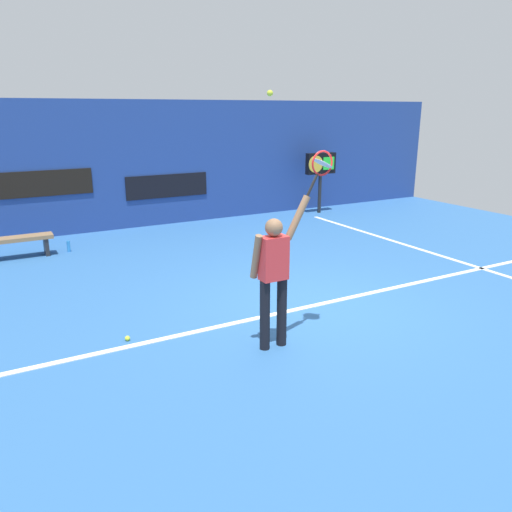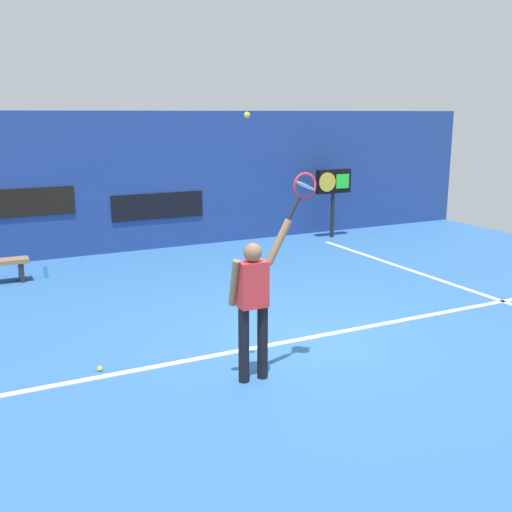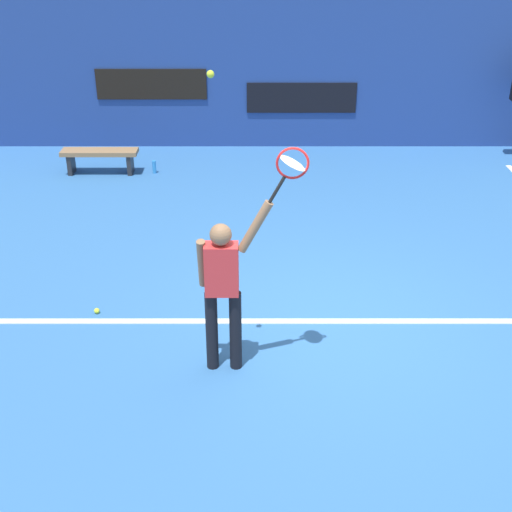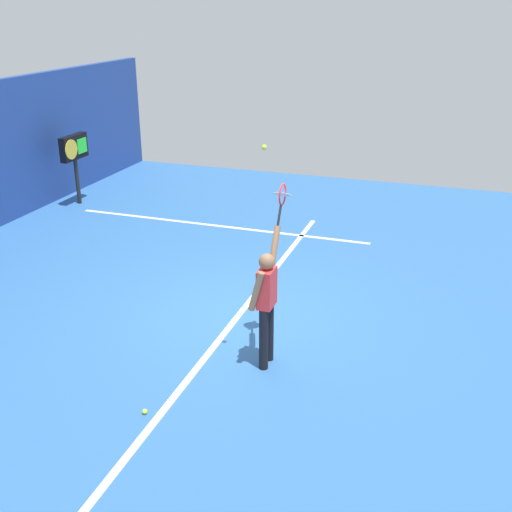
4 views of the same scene
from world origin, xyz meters
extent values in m
plane|color=#2D609E|center=(0.00, 0.00, 0.00)|extent=(18.00, 18.00, 0.00)
cube|color=navy|center=(0.00, 6.80, 1.59)|extent=(18.00, 0.20, 3.19)
cube|color=black|center=(0.00, 6.68, 1.02)|extent=(2.20, 0.03, 0.60)
cube|color=black|center=(-3.00, 6.68, 1.29)|extent=(2.20, 0.03, 0.60)
cube|color=white|center=(0.00, 0.01, 0.01)|extent=(10.00, 0.10, 0.01)
cube|color=white|center=(3.94, 2.00, 0.01)|extent=(0.10, 7.00, 0.01)
cylinder|color=black|center=(-1.38, -0.87, 0.46)|extent=(0.13, 0.13, 0.92)
cylinder|color=black|center=(-1.13, -0.87, 0.46)|extent=(0.13, 0.13, 0.92)
cube|color=red|center=(-1.26, -0.87, 1.20)|extent=(0.34, 0.20, 0.55)
sphere|color=#8C6647|center=(-1.26, -0.87, 1.58)|extent=(0.22, 0.22, 0.22)
cylinder|color=#8C6647|center=(-0.92, -0.87, 1.67)|extent=(0.35, 0.09, 0.55)
cylinder|color=#8C6647|center=(-1.46, -0.79, 1.22)|extent=(0.09, 0.23, 0.58)
cylinder|color=black|center=(-0.72, -0.87, 2.05)|extent=(0.17, 0.03, 0.28)
torus|color=red|center=(-0.58, -0.87, 2.31)|extent=(0.43, 0.02, 0.43)
cylinder|color=silver|center=(-0.58, -0.87, 2.31)|extent=(0.24, 0.27, 0.13)
sphere|color=#CCE033|center=(-1.31, -0.84, 3.12)|extent=(0.07, 0.07, 0.07)
cylinder|color=black|center=(4.42, 6.00, 0.57)|extent=(0.10, 0.10, 1.15)
cube|color=black|center=(4.42, 6.00, 1.45)|extent=(0.95, 0.18, 0.60)
cylinder|color=gold|center=(4.17, 5.90, 1.45)|extent=(0.48, 0.02, 0.48)
cube|color=#26D833|center=(4.63, 5.90, 1.45)|extent=(0.38, 0.02, 0.36)
cube|color=olive|center=(-3.80, 5.11, 0.41)|extent=(1.40, 0.36, 0.08)
cube|color=#262628|center=(-3.25, 5.11, 0.18)|extent=(0.08, 0.32, 0.37)
cylinder|color=#338CD8|center=(-2.81, 5.11, 0.12)|extent=(0.07, 0.07, 0.24)
sphere|color=#CCE033|center=(-2.86, 0.20, 0.03)|extent=(0.07, 0.07, 0.07)
camera|label=1|loc=(-4.30, -5.92, 2.95)|focal=35.16mm
camera|label=2|loc=(-4.30, -7.02, 3.15)|focal=42.93mm
camera|label=3|loc=(-0.92, -6.81, 4.42)|focal=47.40mm
camera|label=4|loc=(-8.53, -3.21, 4.79)|focal=43.76mm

